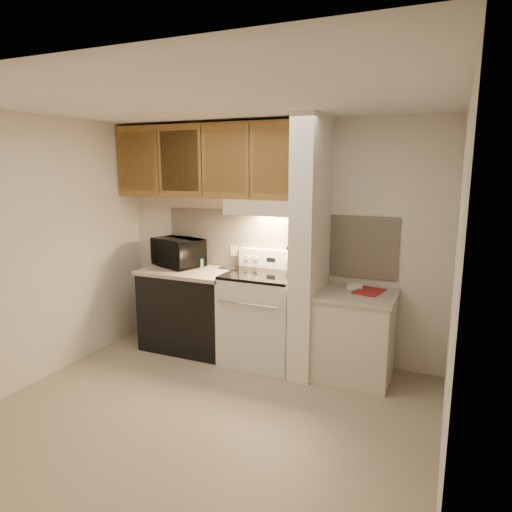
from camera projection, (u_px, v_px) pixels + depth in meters
The scene contains 50 objects.
floor at pixel (208, 413), 3.82m from camera, with size 3.60×3.60×0.00m, color tan.
ceiling at pixel (202, 101), 3.34m from camera, with size 3.60×3.60×0.00m, color white.
wall_back at pixel (274, 240), 4.93m from camera, with size 3.60×0.02×2.50m, color silver.
wall_left at pixel (38, 251), 4.28m from camera, with size 0.02×3.00×2.50m, color silver.
wall_right at pixel (454, 292), 2.87m from camera, with size 0.02×3.00×2.50m, color silver.
backsplash at pixel (274, 241), 4.92m from camera, with size 2.60×0.02×0.63m, color beige.
range_body at pixel (262, 319), 4.77m from camera, with size 0.76×0.65×0.92m, color silver.
oven_window at pixel (249, 325), 4.48m from camera, with size 0.50×0.01×0.30m, color black.
oven_handle at pixel (248, 304), 4.40m from camera, with size 0.02×0.02×0.65m, color silver.
cooktop at pixel (262, 275), 4.68m from camera, with size 0.74×0.64×0.03m, color black.
range_backguard at pixel (272, 259), 4.91m from camera, with size 0.76×0.08×0.20m, color silver.
range_display at pixel (271, 260), 4.88m from camera, with size 0.10×0.01×0.04m, color black.
range_knob_left_outer at pixel (247, 258), 4.98m from camera, with size 0.05×0.05×0.02m, color silver.
range_knob_left_inner at pixel (255, 258), 4.94m from camera, with size 0.05×0.05×0.02m, color silver.
range_knob_right_inner at pixel (287, 261), 4.80m from camera, with size 0.05×0.05×0.02m, color silver.
range_knob_right_outer at pixel (296, 262), 4.76m from camera, with size 0.05×0.05×0.02m, color silver.
dishwasher_front at pixel (190, 311), 5.13m from camera, with size 1.00×0.63×0.87m, color black.
left_countertop at pixel (189, 271), 5.04m from camera, with size 1.04×0.67×0.04m, color #B9AA97.
spoon_rest at pixel (230, 268), 5.06m from camera, with size 0.24×0.08×0.02m, color black.
teal_jar at pixel (200, 263), 5.14m from camera, with size 0.09×0.09×0.10m, color #2C7167.
outlet at pixel (234, 251), 5.12m from camera, with size 0.08×0.01×0.12m, color beige.
microwave at pixel (178, 252), 5.20m from camera, with size 0.57×0.39×0.32m, color black.
partition_pillar at pixel (310, 248), 4.41m from camera, with size 0.22×0.70×2.50m, color white.
pillar_trim at pixel (299, 242), 4.45m from camera, with size 0.01×0.70×0.04m, color olive.
knife_strip at pixel (297, 241), 4.40m from camera, with size 0.02×0.42×0.04m, color black.
knife_blade_a at pixel (290, 254), 4.29m from camera, with size 0.01×0.04×0.16m, color silver.
knife_handle_a at pixel (290, 238), 4.25m from camera, with size 0.02×0.02×0.10m, color black.
knife_blade_b at pixel (293, 254), 4.36m from camera, with size 0.01×0.04×0.18m, color silver.
knife_handle_b at pixel (293, 237), 4.32m from camera, with size 0.02×0.02×0.10m, color black.
knife_blade_c at pixel (296, 253), 4.44m from camera, with size 0.01×0.04×0.20m, color silver.
knife_handle_c at pixel (296, 236), 4.39m from camera, with size 0.02×0.02×0.10m, color black.
knife_blade_d at pixel (298, 250), 4.50m from camera, with size 0.01×0.04×0.16m, color silver.
knife_handle_d at pixel (298, 235), 4.47m from camera, with size 0.02×0.02×0.10m, color black.
knife_blade_e at pixel (301, 249), 4.58m from camera, with size 0.01×0.04×0.18m, color silver.
knife_handle_e at pixel (301, 234), 4.55m from camera, with size 0.02×0.02×0.10m, color black.
oven_mitt at pixel (303, 249), 4.63m from camera, with size 0.03×0.09×0.22m, color gray.
right_cab_base at pixel (354, 338), 4.40m from camera, with size 0.70×0.60×0.81m, color beige.
right_countertop at pixel (356, 295), 4.31m from camera, with size 0.74×0.64×0.04m, color #B9AA97.
red_folder at pixel (369, 291), 4.36m from camera, with size 0.24×0.32×0.01m, color maroon.
white_box at pixel (355, 286), 4.49m from camera, with size 0.15×0.10×0.04m, color white.
range_hood at pixel (267, 207), 4.66m from camera, with size 0.78×0.44×0.15m, color beige.
hood_lip at pixel (259, 213), 4.48m from camera, with size 0.78×0.04×0.06m, color beige.
upper_cabinets at pixel (209, 161), 4.88m from camera, with size 2.18×0.33×0.77m, color olive.
cab_door_a at pixel (138, 161), 5.06m from camera, with size 0.46×0.01×0.63m, color olive.
cab_gap_a at pixel (158, 161), 4.95m from camera, with size 0.01×0.01×0.73m, color black.
cab_door_b at pixel (179, 161), 4.84m from camera, with size 0.46×0.01×0.63m, color olive.
cab_gap_b at pixel (202, 161), 4.74m from camera, with size 0.01×0.01×0.73m, color black.
cab_door_c at pixel (225, 161), 4.63m from camera, with size 0.46×0.01×0.63m, color olive.
cab_gap_c at pixel (249, 161), 4.52m from camera, with size 0.01×0.01×0.73m, color black.
cab_door_d at pixel (275, 161), 4.42m from camera, with size 0.46×0.01×0.63m, color olive.
Camera 1 is at (1.76, -3.04, 2.03)m, focal length 32.00 mm.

